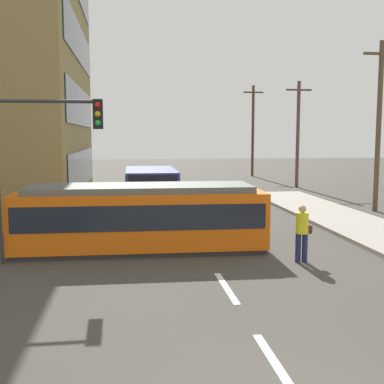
# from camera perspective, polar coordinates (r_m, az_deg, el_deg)

# --- Properties ---
(ground_plane) EXTENTS (120.00, 120.00, 0.00)m
(ground_plane) POSITION_cam_1_polar(r_m,az_deg,el_deg) (15.63, 1.12, -6.79)
(ground_plane) COLOR #413E37
(lane_stripe_1) EXTENTS (0.16, 2.40, 0.01)m
(lane_stripe_1) POSITION_cam_1_polar(r_m,az_deg,el_deg) (8.24, 10.04, -19.66)
(lane_stripe_1) COLOR silver
(lane_stripe_1) RESTS_ON ground
(lane_stripe_2) EXTENTS (0.16, 2.40, 0.01)m
(lane_stripe_2) POSITION_cam_1_polar(r_m,az_deg,el_deg) (11.83, 4.09, -11.24)
(lane_stripe_2) COLOR silver
(lane_stripe_2) RESTS_ON ground
(lane_stripe_3) EXTENTS (0.16, 2.40, 0.01)m
(lane_stripe_3) POSITION_cam_1_polar(r_m,az_deg,el_deg) (21.69, -1.36, -2.95)
(lane_stripe_3) COLOR silver
(lane_stripe_3) RESTS_ON ground
(lane_stripe_4) EXTENTS (0.16, 2.40, 0.01)m
(lane_stripe_4) POSITION_cam_1_polar(r_m,az_deg,el_deg) (27.60, -2.71, -0.87)
(lane_stripe_4) COLOR silver
(lane_stripe_4) RESTS_ON ground
(streetcar_tram) EXTENTS (7.88, 2.68, 2.09)m
(streetcar_tram) POSITION_cam_1_polar(r_m,az_deg,el_deg) (15.48, -6.12, -2.87)
(streetcar_tram) COLOR orange
(streetcar_tram) RESTS_ON ground
(city_bus) EXTENTS (2.57, 5.35, 1.94)m
(city_bus) POSITION_cam_1_polar(r_m,az_deg,el_deg) (24.70, -4.92, 0.79)
(city_bus) COLOR navy
(city_bus) RESTS_ON ground
(pedestrian_crossing) EXTENTS (0.51, 0.36, 1.67)m
(pedestrian_crossing) POSITION_cam_1_polar(r_m,az_deg,el_deg) (14.21, 12.94, -4.43)
(pedestrian_crossing) COLOR #21244D
(pedestrian_crossing) RESTS_ON ground
(traffic_light_mast) EXTENTS (3.04, 0.33, 4.80)m
(traffic_light_mast) POSITION_cam_1_polar(r_m,az_deg,el_deg) (14.25, -17.52, 5.38)
(traffic_light_mast) COLOR #333333
(traffic_light_mast) RESTS_ON ground
(utility_pole_mid) EXTENTS (1.80, 0.24, 8.05)m
(utility_pole_mid) POSITION_cam_1_polar(r_m,az_deg,el_deg) (24.69, 21.29, 7.57)
(utility_pole_mid) COLOR brown
(utility_pole_mid) RESTS_ON ground
(utility_pole_far) EXTENTS (1.80, 0.24, 7.39)m
(utility_pole_far) POSITION_cam_1_polar(r_m,az_deg,el_deg) (34.55, 12.46, 6.94)
(utility_pole_far) COLOR brown
(utility_pole_far) RESTS_ON ground
(utility_pole_distant) EXTENTS (1.80, 0.24, 8.05)m
(utility_pole_distant) POSITION_cam_1_polar(r_m,az_deg,el_deg) (43.54, 7.24, 7.41)
(utility_pole_distant) COLOR #4E3327
(utility_pole_distant) RESTS_ON ground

